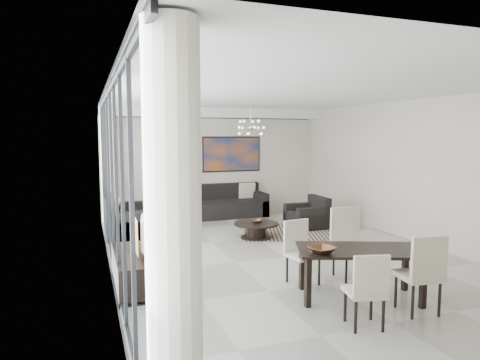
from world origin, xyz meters
name	(u,v)px	position (x,y,z in m)	size (l,w,h in m)	color
room_shell	(309,176)	(0.46, 0.00, 1.45)	(6.00, 9.00, 2.90)	#A8A39B
window_wall	(118,181)	(-2.86, 0.00, 1.47)	(0.37, 8.95, 2.90)	white
soffit	(216,113)	(0.00, 4.30, 2.77)	(5.98, 0.40, 0.26)	white
painting	(232,154)	(0.50, 4.47, 1.65)	(1.68, 0.04, 0.98)	#A24C16
chandelier	(251,128)	(0.30, 2.50, 2.35)	(0.66, 0.66, 0.71)	silver
rug	(296,232)	(1.10, 1.71, 0.01)	(2.35, 1.81, 0.01)	black
coffee_table	(256,229)	(0.04, 1.49, 0.19)	(0.94, 0.94, 0.33)	black
bowl_coffee	(257,221)	(0.05, 1.47, 0.36)	(0.22, 0.22, 0.07)	brown
sofa_main	(221,206)	(0.07, 4.07, 0.29)	(2.35, 0.96, 0.85)	black
loveseat	(125,221)	(-2.55, 2.89, 0.28)	(0.92, 1.64, 0.82)	black
armchair	(308,217)	(1.59, 2.06, 0.25)	(0.84, 0.88, 0.73)	black
side_table	(167,212)	(-1.55, 3.14, 0.36)	(0.40, 0.40, 0.54)	black
tv_console	(130,270)	(-2.76, -0.61, 0.24)	(0.43, 1.54, 0.48)	black
television	(141,232)	(-2.60, -0.65, 0.79)	(1.09, 0.14, 0.63)	gray
dining_table	(360,255)	(0.07, -2.10, 0.59)	(1.81, 1.35, 0.68)	black
dining_chair_sw	(368,286)	(-0.41, -2.92, 0.50)	(0.49, 0.49, 0.88)	beige
dining_chair_se	(423,269)	(0.46, -2.81, 0.57)	(0.52, 0.52, 1.00)	beige
dining_chair_nw	(300,247)	(-0.38, -1.26, 0.53)	(0.48, 0.48, 0.92)	beige
dining_chair_ne	(348,237)	(0.45, -1.27, 0.61)	(0.52, 0.52, 1.06)	beige
bowl_dining	(322,250)	(-0.51, -2.10, 0.72)	(0.33, 0.33, 0.08)	brown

